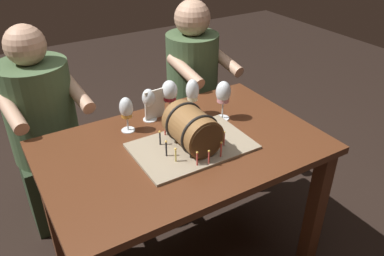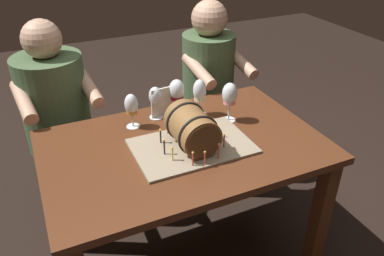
{
  "view_description": "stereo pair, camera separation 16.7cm",
  "coord_description": "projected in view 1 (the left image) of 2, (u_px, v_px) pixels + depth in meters",
  "views": [
    {
      "loc": [
        -0.72,
        -1.27,
        1.7
      ],
      "look_at": [
        0.02,
        -0.04,
        0.85
      ],
      "focal_mm": 36.07,
      "sensor_mm": 36.0,
      "label": 1
    },
    {
      "loc": [
        -0.57,
        -1.35,
        1.7
      ],
      "look_at": [
        0.02,
        -0.04,
        0.85
      ],
      "focal_mm": 36.07,
      "sensor_mm": 36.0,
      "label": 2
    }
  ],
  "objects": [
    {
      "name": "wine_glass_amber",
      "position": [
        126.0,
        110.0,
        1.79
      ],
      "size": [
        0.07,
        0.07,
        0.17
      ],
      "color": "white",
      "rests_on": "dining_table"
    },
    {
      "name": "barrel_cake",
      "position": [
        192.0,
        132.0,
        1.68
      ],
      "size": [
        0.52,
        0.34,
        0.19
      ],
      "color": "gray",
      "rests_on": "dining_table"
    },
    {
      "name": "wine_glass_empty",
      "position": [
        149.0,
        99.0,
        1.88
      ],
      "size": [
        0.07,
        0.07,
        0.17
      ],
      "color": "white",
      "rests_on": "dining_table"
    },
    {
      "name": "person_seated_left",
      "position": [
        46.0,
        136.0,
        2.14
      ],
      "size": [
        0.44,
        0.52,
        1.19
      ],
      "color": "#2A3A24",
      "rests_on": "ground"
    },
    {
      "name": "dining_table",
      "position": [
        183.0,
        166.0,
        1.8
      ],
      "size": [
        1.25,
        0.81,
        0.75
      ],
      "color": "#562D19",
      "rests_on": "ground"
    },
    {
      "name": "menu_card",
      "position": [
        155.0,
        104.0,
        1.9
      ],
      "size": [
        0.11,
        0.03,
        0.16
      ],
      "primitive_type": "cube",
      "rotation": [
        0.07,
        0.0,
        0.09
      ],
      "color": "silver",
      "rests_on": "dining_table"
    },
    {
      "name": "wine_glass_rose",
      "position": [
        223.0,
        94.0,
        1.87
      ],
      "size": [
        0.07,
        0.07,
        0.2
      ],
      "color": "white",
      "rests_on": "dining_table"
    },
    {
      "name": "person_seated_right",
      "position": [
        193.0,
        99.0,
        2.57
      ],
      "size": [
        0.39,
        0.48,
        1.2
      ],
      "color": "#2A3A24",
      "rests_on": "ground"
    },
    {
      "name": "wine_glass_red",
      "position": [
        170.0,
        92.0,
        1.91
      ],
      "size": [
        0.08,
        0.08,
        0.19
      ],
      "color": "white",
      "rests_on": "dining_table"
    },
    {
      "name": "wine_glass_white",
      "position": [
        192.0,
        92.0,
        1.92
      ],
      "size": [
        0.07,
        0.07,
        0.19
      ],
      "color": "white",
      "rests_on": "dining_table"
    }
  ]
}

